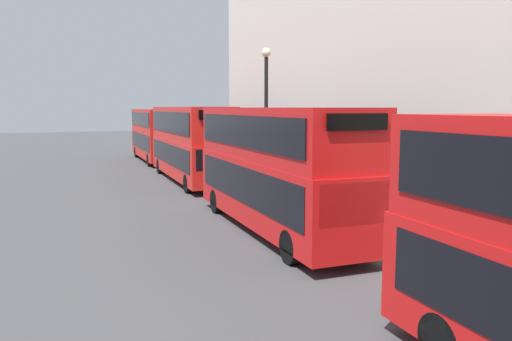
% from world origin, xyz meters
% --- Properties ---
extents(bus_second_in_queue, '(2.59, 10.68, 4.45)m').
position_xyz_m(bus_second_in_queue, '(1.60, 19.41, 2.45)').
color(bus_second_in_queue, red).
rests_on(bus_second_in_queue, ground).
extents(bus_third_in_queue, '(2.59, 11.50, 4.49)m').
position_xyz_m(bus_third_in_queue, '(1.60, 32.58, 2.47)').
color(bus_third_in_queue, red).
rests_on(bus_third_in_queue, ground).
extents(bus_trailing, '(2.59, 10.56, 4.30)m').
position_xyz_m(bus_trailing, '(1.60, 44.82, 2.38)').
color(bus_trailing, red).
rests_on(bus_trailing, ground).
extents(street_lamp, '(0.44, 0.44, 7.23)m').
position_xyz_m(street_lamp, '(3.60, 25.28, 4.41)').
color(street_lamp, black).
rests_on(street_lamp, ground).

